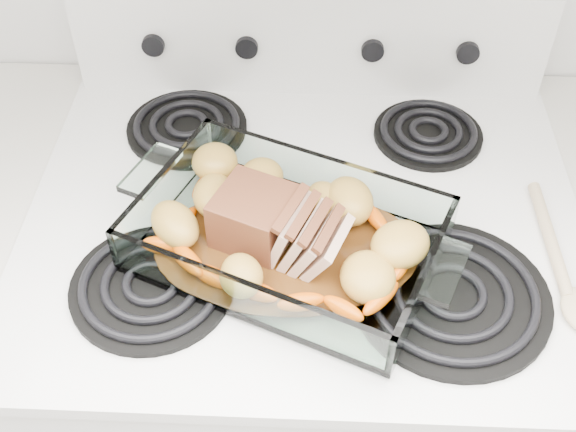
{
  "coord_description": "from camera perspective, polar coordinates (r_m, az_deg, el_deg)",
  "views": [
    {
      "loc": [
        0.01,
        0.93,
        1.66
      ],
      "look_at": [
        -0.02,
        1.58,
        0.99
      ],
      "focal_mm": 45.0,
      "sensor_mm": 36.0,
      "label": 1
    }
  ],
  "objects": [
    {
      "name": "roast_vegetables",
      "position": [
        0.96,
        -0.21,
        0.14
      ],
      "size": [
        0.4,
        0.22,
        0.05
      ],
      "rotation": [
        0.0,
        0.0,
        0.22
      ],
      "color": "#EC5709",
      "rests_on": "baking_dish"
    },
    {
      "name": "electric_range",
      "position": [
        1.39,
        0.98,
        -12.42
      ],
      "size": [
        0.78,
        0.7,
        1.12
      ],
      "color": "white",
      "rests_on": "ground"
    },
    {
      "name": "baking_dish",
      "position": [
        0.94,
        -0.05,
        -2.08
      ],
      "size": [
        0.38,
        0.25,
        0.07
      ],
      "rotation": [
        0.0,
        0.0,
        -0.4
      ],
      "color": "silver",
      "rests_on": "electric_range"
    },
    {
      "name": "pork_roast",
      "position": [
        0.92,
        -1.59,
        -1.01
      ],
      "size": [
        0.17,
        0.09,
        0.08
      ],
      "rotation": [
        0.0,
        0.0,
        0.17
      ],
      "color": "brown",
      "rests_on": "baking_dish"
    },
    {
      "name": "wooden_spoon",
      "position": [
        0.99,
        21.27,
        -4.53
      ],
      "size": [
        0.06,
        0.26,
        0.02
      ],
      "rotation": [
        0.0,
        0.0,
        0.02
      ],
      "color": "tan",
      "rests_on": "electric_range"
    }
  ]
}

